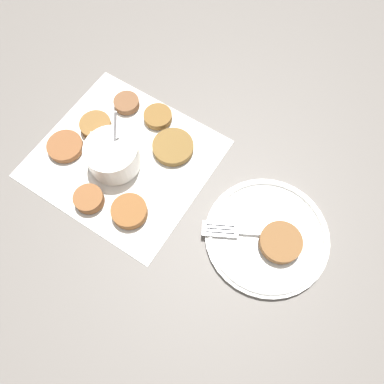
{
  "coord_description": "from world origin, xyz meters",
  "views": [
    {
      "loc": [
        -0.4,
        0.17,
        0.7
      ],
      "look_at": [
        -0.19,
        -0.04,
        0.02
      ],
      "focal_mm": 35.0,
      "sensor_mm": 36.0,
      "label": 1
    }
  ],
  "objects_px": {
    "serving_plate": "(267,235)",
    "fork": "(239,231)",
    "fritter_on_plate": "(281,242)",
    "sauce_bowl": "(113,156)"
  },
  "relations": [
    {
      "from": "serving_plate",
      "to": "fork",
      "type": "relative_size",
      "value": 1.57
    },
    {
      "from": "fritter_on_plate",
      "to": "sauce_bowl",
      "type": "bearing_deg",
      "value": 15.1
    },
    {
      "from": "sauce_bowl",
      "to": "fork",
      "type": "height_order",
      "value": "sauce_bowl"
    },
    {
      "from": "sauce_bowl",
      "to": "fritter_on_plate",
      "type": "distance_m",
      "value": 0.37
    },
    {
      "from": "sauce_bowl",
      "to": "serving_plate",
      "type": "bearing_deg",
      "value": -163.89
    },
    {
      "from": "fritter_on_plate",
      "to": "fork",
      "type": "bearing_deg",
      "value": 26.12
    },
    {
      "from": "sauce_bowl",
      "to": "fritter_on_plate",
      "type": "bearing_deg",
      "value": -164.9
    },
    {
      "from": "sauce_bowl",
      "to": "fritter_on_plate",
      "type": "height_order",
      "value": "sauce_bowl"
    },
    {
      "from": "fritter_on_plate",
      "to": "fork",
      "type": "distance_m",
      "value": 0.08
    },
    {
      "from": "serving_plate",
      "to": "sauce_bowl",
      "type": "bearing_deg",
      "value": 16.11
    }
  ]
}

